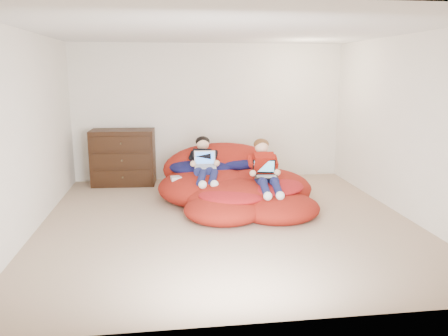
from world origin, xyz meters
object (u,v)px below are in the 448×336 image
younger_boy (265,167)px  laptop_black (265,172)px  beanbag_pile (235,186)px  older_boy (204,160)px  dresser (123,157)px  laptop_white (205,163)px

younger_boy → laptop_black: bearing=-90.0°
beanbag_pile → older_boy: bearing=159.2°
dresser → beanbag_pile: bearing=-36.6°
beanbag_pile → older_boy: (-0.46, 0.18, 0.39)m
beanbag_pile → dresser: bearing=143.4°
older_boy → laptop_white: size_ratio=3.35×
beanbag_pile → laptop_black: 0.64m
beanbag_pile → laptop_black: bearing=-47.7°
dresser → beanbag_pile: dresser is taller
beanbag_pile → laptop_white: size_ratio=7.06×
dresser → older_boy: (1.36, -1.17, 0.15)m
younger_boy → laptop_white: bearing=153.1°
laptop_black → dresser: bearing=141.2°
younger_boy → laptop_white: younger_boy is taller
dresser → laptop_black: dresser is taller
beanbag_pile → laptop_black: (0.38, -0.42, 0.31)m
laptop_white → laptop_black: laptop_white is taller
dresser → younger_boy: bearing=-38.0°
dresser → younger_boy: size_ratio=1.10×
dresser → laptop_white: dresser is taller
dresser → laptop_black: 2.82m
beanbag_pile → younger_boy: (0.38, -0.37, 0.37)m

